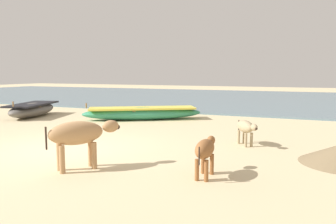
% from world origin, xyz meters
% --- Properties ---
extents(ground, '(80.00, 80.00, 0.00)m').
position_xyz_m(ground, '(0.00, 0.00, 0.00)').
color(ground, beige).
extents(sea_water, '(60.00, 20.00, 0.08)m').
position_xyz_m(sea_water, '(0.00, 18.02, 0.04)').
color(sea_water, slate).
rests_on(sea_water, ground).
extents(fishing_boat_0, '(2.10, 3.39, 0.78)m').
position_xyz_m(fishing_boat_0, '(-5.53, 4.41, 0.32)').
color(fishing_boat_0, '#5B5651').
rests_on(fishing_boat_0, ground).
extents(fishing_boat_3, '(4.65, 3.45, 0.71)m').
position_xyz_m(fishing_boat_3, '(-0.67, 5.45, 0.28)').
color(fishing_boat_3, '#338C66').
rests_on(fishing_boat_3, ground).
extents(cow_adult_tan, '(1.10, 1.32, 0.96)m').
position_xyz_m(cow_adult_tan, '(1.46, -1.27, 0.69)').
color(cow_adult_tan, tan).
rests_on(cow_adult_tan, ground).
extents(calf_near_brown, '(0.36, 1.08, 0.70)m').
position_xyz_m(calf_near_brown, '(3.88, -0.75, 0.50)').
color(calf_near_brown, brown).
rests_on(calf_near_brown, ground).
extents(calf_far_dun, '(0.76, 0.91, 0.66)m').
position_xyz_m(calf_far_dun, '(4.07, 2.21, 0.48)').
color(calf_far_dun, tan).
rests_on(calf_far_dun, ground).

